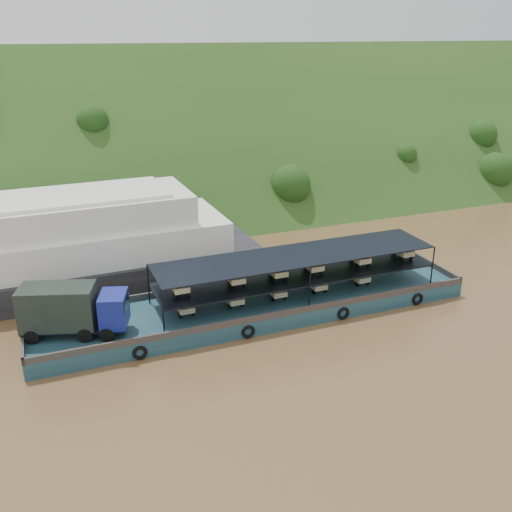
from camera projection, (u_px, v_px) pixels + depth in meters
name	position (u px, v px, depth m)	size (l,w,h in m)	color
ground	(291.00, 300.00, 48.18)	(160.00, 160.00, 0.00)	brown
hillside	(182.00, 194.00, 79.30)	(140.00, 28.00, 28.00)	#1C3A15
cargo_barge	(237.00, 303.00, 44.86)	(35.11, 7.18, 4.89)	#133745
passenger_ferry	(25.00, 252.00, 48.69)	(41.02, 11.20, 8.26)	black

